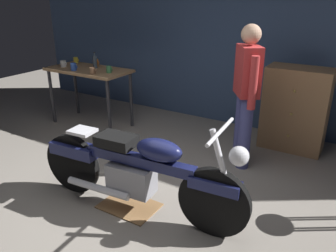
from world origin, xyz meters
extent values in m
plane|color=gray|center=(0.00, 0.00, 0.00)|extent=(12.00, 12.00, 0.00)
cube|color=#384C70|center=(0.00, 2.80, 1.55)|extent=(8.00, 0.12, 3.10)
cube|color=#99724C|center=(-1.91, 1.54, 0.88)|extent=(1.30, 0.64, 0.04)
cylinder|color=#2D2D33|center=(-2.50, 1.28, 0.43)|extent=(0.05, 0.05, 0.86)
cylinder|color=#2D2D33|center=(-1.32, 1.28, 0.43)|extent=(0.05, 0.05, 0.86)
cylinder|color=#2D2D33|center=(-2.50, 1.80, 0.43)|extent=(0.05, 0.05, 0.86)
cylinder|color=#2D2D33|center=(-1.32, 1.80, 0.43)|extent=(0.05, 0.05, 0.86)
cylinder|color=black|center=(0.83, 0.11, 0.32)|extent=(0.64, 0.12, 0.64)
cylinder|color=black|center=(-0.71, -0.01, 0.32)|extent=(0.64, 0.12, 0.64)
cube|color=#191E4C|center=(0.83, 0.11, 0.50)|extent=(0.45, 0.18, 0.10)
cube|color=#191E4C|center=(-0.66, -0.01, 0.50)|extent=(0.53, 0.22, 0.12)
cube|color=gray|center=(0.01, 0.04, 0.34)|extent=(0.46, 0.27, 0.28)
cube|color=#191E4C|center=(0.11, 0.05, 0.55)|extent=(1.10, 0.19, 0.10)
ellipsoid|color=#191E4C|center=(0.31, 0.07, 0.70)|extent=(0.46, 0.25, 0.20)
cube|color=black|center=(-0.14, 0.03, 0.70)|extent=(0.38, 0.27, 0.10)
cube|color=silver|center=(-0.54, 0.00, 0.72)|extent=(0.26, 0.22, 0.03)
cylinder|color=silver|center=(0.89, 0.12, 0.65)|extent=(0.27, 0.07, 0.68)
cylinder|color=silver|center=(0.85, 0.11, 0.98)|extent=(0.08, 0.60, 0.03)
sphere|color=silver|center=(1.01, 0.13, 0.80)|extent=(0.16, 0.16, 0.16)
cylinder|color=silver|center=(-0.28, -0.12, 0.22)|extent=(0.70, 0.13, 0.07)
cylinder|color=#494C8C|center=(0.64, 1.42, 0.44)|extent=(0.15, 0.15, 0.88)
cylinder|color=#494C8C|center=(0.53, 1.58, 0.44)|extent=(0.15, 0.15, 0.88)
cube|color=#BF3333|center=(0.58, 1.50, 1.16)|extent=(0.39, 0.44, 0.56)
cylinder|color=#BF3333|center=(0.71, 1.30, 1.08)|extent=(0.09, 0.09, 0.58)
cylinder|color=#BF3333|center=(0.45, 1.70, 1.08)|extent=(0.09, 0.09, 0.58)
sphere|color=tan|center=(0.58, 1.50, 1.56)|extent=(0.22, 0.22, 0.22)
cube|color=#99724C|center=(1.00, 2.30, 0.55)|extent=(0.80, 0.44, 1.10)
sphere|color=tan|center=(1.00, 2.07, 0.85)|extent=(0.04, 0.04, 0.04)
sphere|color=tan|center=(1.00, 2.07, 0.55)|extent=(0.04, 0.04, 0.04)
sphere|color=tan|center=(1.00, 2.07, 0.25)|extent=(0.04, 0.04, 0.04)
cube|color=olive|center=(-0.04, 0.05, 0.01)|extent=(0.56, 0.40, 0.01)
cylinder|color=yellow|center=(-2.40, 1.77, 0.95)|extent=(0.07, 0.07, 0.09)
torus|color=yellow|center=(-2.36, 1.77, 0.95)|extent=(0.05, 0.01, 0.05)
cylinder|color=brown|center=(-1.60, 1.31, 0.95)|extent=(0.08, 0.08, 0.10)
torus|color=brown|center=(-1.55, 1.31, 0.95)|extent=(0.06, 0.01, 0.06)
cylinder|color=orange|center=(-1.95, 1.75, 0.95)|extent=(0.09, 0.09, 0.11)
torus|color=orange|center=(-1.90, 1.75, 0.96)|extent=(0.06, 0.01, 0.06)
cylinder|color=#3D7F4C|center=(-1.46, 1.49, 0.95)|extent=(0.07, 0.07, 0.10)
torus|color=#3D7F4C|center=(-1.41, 1.49, 0.95)|extent=(0.06, 0.01, 0.06)
cylinder|color=#2D51AD|center=(-2.00, 1.34, 0.96)|extent=(0.08, 0.08, 0.11)
torus|color=#2D51AD|center=(-1.96, 1.34, 0.96)|extent=(0.06, 0.01, 0.06)
cylinder|color=white|center=(-2.33, 1.44, 0.95)|extent=(0.08, 0.08, 0.10)
torus|color=white|center=(-2.28, 1.44, 0.95)|extent=(0.05, 0.01, 0.05)
cylinder|color=#3F4C59|center=(-1.86, 1.64, 0.99)|extent=(0.06, 0.06, 0.18)
cylinder|color=#3F4C59|center=(-1.86, 1.64, 1.10)|extent=(0.03, 0.03, 0.05)
cylinder|color=black|center=(-1.86, 1.64, 1.14)|extent=(0.03, 0.03, 0.01)
camera|label=1|loc=(1.76, -2.16, 1.99)|focal=36.12mm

